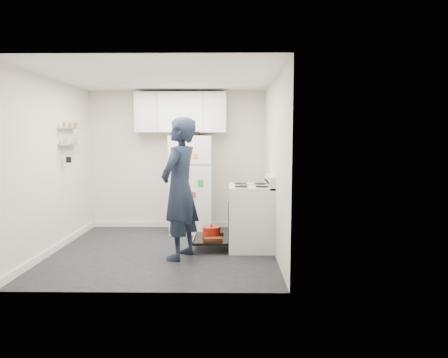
{
  "coord_description": "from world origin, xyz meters",
  "views": [
    {
      "loc": [
        0.95,
        -5.72,
        1.64
      ],
      "look_at": [
        0.88,
        0.1,
        1.05
      ],
      "focal_mm": 32.0,
      "sensor_mm": 36.0,
      "label": 1
    }
  ],
  "objects_px": {
    "person": "(180,189)",
    "electric_range": "(250,217)",
    "open_oven_door": "(211,235)",
    "refrigerator": "(192,184)"
  },
  "relations": [
    {
      "from": "electric_range",
      "to": "open_oven_door",
      "type": "relative_size",
      "value": 1.57
    },
    {
      "from": "open_oven_door",
      "to": "person",
      "type": "bearing_deg",
      "value": -126.89
    },
    {
      "from": "electric_range",
      "to": "refrigerator",
      "type": "bearing_deg",
      "value": 131.44
    },
    {
      "from": "electric_range",
      "to": "person",
      "type": "relative_size",
      "value": 0.57
    },
    {
      "from": "person",
      "to": "refrigerator",
      "type": "bearing_deg",
      "value": -160.23
    },
    {
      "from": "person",
      "to": "open_oven_door",
      "type": "bearing_deg",
      "value": 163.33
    },
    {
      "from": "open_oven_door",
      "to": "refrigerator",
      "type": "distance_m",
      "value": 1.31
    },
    {
      "from": "electric_range",
      "to": "person",
      "type": "xyz_separation_m",
      "value": [
        -0.98,
        -0.49,
        0.5
      ]
    },
    {
      "from": "person",
      "to": "electric_range",
      "type": "bearing_deg",
      "value": 136.71
    },
    {
      "from": "open_oven_door",
      "to": "refrigerator",
      "type": "height_order",
      "value": "refrigerator"
    }
  ]
}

